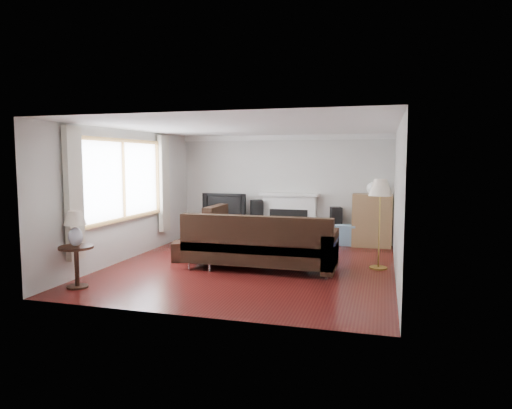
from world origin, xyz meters
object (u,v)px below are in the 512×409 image
(sectional_sofa, at_px, (261,243))
(floor_lamp, at_px, (379,224))
(bookshelf, at_px, (372,221))
(coffee_table, at_px, (281,241))
(tv_stand, at_px, (226,229))
(side_table, at_px, (77,267))

(sectional_sofa, bearing_deg, floor_lamp, 15.67)
(bookshelf, bearing_deg, coffee_table, -149.43)
(coffee_table, distance_m, floor_lamp, 2.31)
(bookshelf, xyz_separation_m, coffee_table, (-1.82, -1.07, -0.37))
(coffee_table, xyz_separation_m, floor_lamp, (1.99, -1.00, 0.58))
(tv_stand, bearing_deg, floor_lamp, -29.66)
(sectional_sofa, xyz_separation_m, side_table, (-2.36, -1.92, -0.14))
(floor_lamp, bearing_deg, bookshelf, 94.88)
(side_table, bearing_deg, bookshelf, 47.40)
(tv_stand, distance_m, bookshelf, 3.43)
(bookshelf, xyz_separation_m, side_table, (-4.19, -4.56, -0.27))
(bookshelf, distance_m, floor_lamp, 2.09)
(coffee_table, bearing_deg, bookshelf, 8.77)
(floor_lamp, distance_m, side_table, 5.05)
(coffee_table, bearing_deg, side_table, -146.07)
(side_table, bearing_deg, coffee_table, 55.73)
(bookshelf, height_order, sectional_sofa, bookshelf)
(sectional_sofa, relative_size, floor_lamp, 1.80)
(tv_stand, bearing_deg, side_table, -99.72)
(tv_stand, height_order, coffee_table, tv_stand)
(sectional_sofa, relative_size, side_table, 4.49)
(bookshelf, relative_size, sectional_sofa, 0.41)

